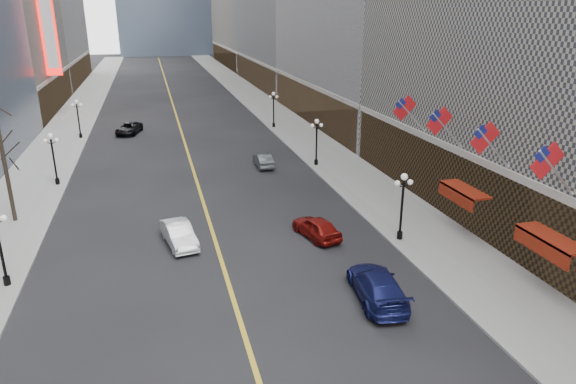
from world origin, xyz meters
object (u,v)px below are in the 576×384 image
car_sb_mid (316,227)px  car_sb_far (263,160)px  car_sb_near (377,286)px  car_nb_far (129,128)px  streetlamp_west_3 (78,115)px  streetlamp_east_2 (317,137)px  streetlamp_west_2 (53,154)px  car_nb_mid (179,234)px  streetlamp_east_3 (274,106)px  streetlamp_east_1 (402,200)px

car_sb_mid → car_sb_far: size_ratio=1.07×
car_sb_near → car_nb_far: bearing=-65.8°
car_nb_far → car_sb_far: car_nb_far is taller
streetlamp_west_3 → car_sb_near: bearing=-65.7°
streetlamp_east_2 → streetlamp_west_2: size_ratio=1.00×
car_nb_far → car_sb_near: bearing=-56.7°
streetlamp_east_2 → car_nb_far: 26.51m
streetlamp_west_3 → car_nb_mid: size_ratio=1.02×
car_sb_near → car_sb_mid: car_sb_near is taller
streetlamp_east_2 → streetlamp_east_3: size_ratio=1.00×
streetlamp_east_3 → car_sb_mid: streetlamp_east_3 is taller
streetlamp_west_3 → car_sb_near: 46.53m
car_sb_near → car_sb_far: (-0.58, 25.48, -0.14)m
streetlamp_west_3 → car_nb_far: (5.51, 1.25, -2.21)m
streetlamp_west_2 → car_sb_near: bearing=-51.9°
car_sb_near → car_sb_mid: bearing=-78.7°
car_sb_near → car_sb_mid: size_ratio=1.30×
streetlamp_east_1 → streetlamp_west_3: (-23.60, 36.00, 0.00)m
streetlamp_west_3 → car_nb_mid: (9.50, -32.87, -2.17)m
streetlamp_east_1 → car_sb_far: 19.89m
car_nb_mid → streetlamp_east_1: bearing=-23.1°
streetlamp_east_3 → car_sb_near: size_ratio=0.82×
streetlamp_east_1 → streetlamp_west_2: bearing=142.7°
car_nb_mid → streetlamp_east_2: bearing=35.9°
streetlamp_east_3 → car_sb_near: bearing=-96.0°
streetlamp_east_1 → car_sb_far: bearing=104.8°
streetlamp_east_2 → car_nb_mid: bearing=-133.5°
streetlamp_east_3 → car_sb_mid: size_ratio=1.07×
streetlamp_east_1 → streetlamp_west_3: size_ratio=1.00×
streetlamp_west_2 → car_sb_mid: 24.55m
streetlamp_west_3 → car_sb_mid: 38.78m
streetlamp_east_3 → streetlamp_west_3: (-23.60, 0.00, 0.00)m
streetlamp_east_2 → streetlamp_west_2: same height
car_nb_mid → car_sb_near: bearing=-55.3°
streetlamp_west_3 → car_sb_far: 25.18m
streetlamp_east_2 → car_sb_far: size_ratio=1.14×
car_nb_far → car_sb_far: size_ratio=1.26×
car_sb_near → car_sb_mid: (-0.65, 8.34, -0.08)m
streetlamp_east_2 → streetlamp_west_3: bearing=142.7°
streetlamp_east_1 → streetlamp_west_2: (-23.60, 18.00, 0.00)m
streetlamp_west_3 → car_sb_mid: streetlamp_west_3 is taller
streetlamp_west_3 → car_sb_near: streetlamp_west_3 is taller
streetlamp_east_3 → car_nb_far: (-18.09, 1.25, -2.21)m
streetlamp_east_1 → car_nb_mid: bearing=167.5°
streetlamp_east_1 → car_sb_near: 8.07m
streetlamp_east_3 → streetlamp_west_2: 29.68m
streetlamp_east_1 → streetlamp_west_3: same height
car_nb_mid → car_sb_near: car_sb_near is taller
streetlamp_west_3 → car_sb_far: bearing=-42.3°
streetlamp_west_3 → car_sb_mid: (18.46, -34.03, -2.18)m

